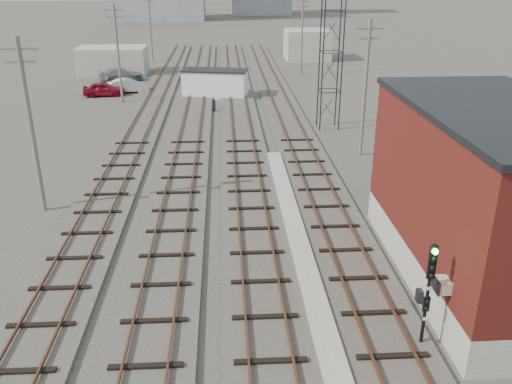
{
  "coord_description": "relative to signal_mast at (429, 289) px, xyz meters",
  "views": [
    {
      "loc": [
        -2.82,
        -6.97,
        11.99
      ],
      "look_at": [
        -1.4,
        16.51,
        2.2
      ],
      "focal_mm": 38.0,
      "sensor_mm": 36.0,
      "label": 1
    }
  ],
  "objects": [
    {
      "name": "track_left",
      "position": [
        -13.2,
        31.3,
        -2.19
      ],
      "size": [
        3.2,
        90.0,
        0.39
      ],
      "color": "#332D28",
      "rests_on": "ground"
    },
    {
      "name": "shed_left",
      "position": [
        -19.7,
        52.3,
        -0.7
      ],
      "size": [
        8.0,
        5.0,
        3.2
      ],
      "primitive_type": "cube",
      "color": "gray",
      "rests_on": "ground"
    },
    {
      "name": "track_right",
      "position": [
        -1.2,
        31.3,
        -2.19
      ],
      "size": [
        3.2,
        90.0,
        0.39
      ],
      "color": "#332D28",
      "rests_on": "ground"
    },
    {
      "name": "utility_pole_right_b",
      "position": [
        2.8,
        50.3,
        2.5
      ],
      "size": [
        1.8,
        0.24,
        9.0
      ],
      "color": "#595147",
      "rests_on": "ground"
    },
    {
      "name": "ground",
      "position": [
        -3.7,
        52.3,
        -2.3
      ],
      "size": [
        320.0,
        320.0,
        0.0
      ],
      "primitive_type": "plane",
      "color": "#282621",
      "rests_on": "ground"
    },
    {
      "name": "utility_pole_left_a",
      "position": [
        -16.2,
        12.3,
        2.5
      ],
      "size": [
        1.8,
        0.24,
        9.0
      ],
      "color": "#595147",
      "rests_on": "ground"
    },
    {
      "name": "car_red",
      "position": [
        -18.49,
        40.15,
        -1.6
      ],
      "size": [
        4.23,
        2.04,
        1.39
      ],
      "primitive_type": "imported",
      "rotation": [
        0.0,
        0.0,
        1.67
      ],
      "color": "maroon",
      "rests_on": "ground"
    },
    {
      "name": "utility_pole_left_b",
      "position": [
        -16.2,
        37.3,
        2.5
      ],
      "size": [
        1.8,
        0.24,
        9.0
      ],
      "color": "#595147",
      "rests_on": "ground"
    },
    {
      "name": "brick_building",
      "position": [
        3.8,
        4.3,
        1.33
      ],
      "size": [
        6.54,
        12.2,
        7.22
      ],
      "color": "gray",
      "rests_on": "ground"
    },
    {
      "name": "track_mid_left",
      "position": [
        -9.2,
        31.3,
        -2.19
      ],
      "size": [
        3.2,
        90.0,
        0.39
      ],
      "color": "#332D28",
      "rests_on": "ground"
    },
    {
      "name": "lattice_tower",
      "position": [
        1.8,
        27.3,
        5.2
      ],
      "size": [
        1.6,
        1.6,
        15.0
      ],
      "color": "black",
      "rests_on": "ground"
    },
    {
      "name": "utility_pole_left_c",
      "position": [
        -16.2,
        62.3,
        2.5
      ],
      "size": [
        1.8,
        0.24,
        9.0
      ],
      "color": "#595147",
      "rests_on": "ground"
    },
    {
      "name": "car_grey",
      "position": [
        -18.05,
        47.77,
        -1.56
      ],
      "size": [
        5.44,
        3.83,
        1.46
      ],
      "primitive_type": "imported",
      "rotation": [
        0.0,
        0.0,
        1.97
      ],
      "color": "gray",
      "rests_on": "ground"
    },
    {
      "name": "car_silver",
      "position": [
        -16.33,
        41.71,
        -1.59
      ],
      "size": [
        4.45,
        1.99,
        1.42
      ],
      "primitive_type": "imported",
      "rotation": [
        0.0,
        0.0,
        1.69
      ],
      "color": "#B3B5BB",
      "rests_on": "ground"
    },
    {
      "name": "signal_mast",
      "position": [
        0.0,
        0.0,
        0.0
      ],
      "size": [
        0.4,
        0.41,
        3.93
      ],
      "color": "gray",
      "rests_on": "ground"
    },
    {
      "name": "track_mid_right",
      "position": [
        -5.2,
        31.3,
        -2.19
      ],
      "size": [
        3.2,
        90.0,
        0.39
      ],
      "color": "#332D28",
      "rests_on": "ground"
    },
    {
      "name": "utility_pole_right_a",
      "position": [
        2.8,
        20.3,
        2.5
      ],
      "size": [
        1.8,
        0.24,
        9.0
      ],
      "color": "#595147",
      "rests_on": "ground"
    },
    {
      "name": "platform_curb",
      "position": [
        -3.2,
        6.3,
        -2.17
      ],
      "size": [
        0.9,
        28.0,
        0.26
      ],
      "primitive_type": "cube",
      "color": "gray",
      "rests_on": "ground"
    },
    {
      "name": "site_trailer",
      "position": [
        -7.32,
        39.15,
        -0.94
      ],
      "size": [
        6.82,
        3.99,
        2.69
      ],
      "rotation": [
        0.0,
        0.0,
        -0.2
      ],
      "color": "white",
      "rests_on": "ground"
    },
    {
      "name": "switch_stand",
      "position": [
        -7.4,
        33.3,
        -1.74
      ],
      "size": [
        0.32,
        0.32,
        1.17
      ],
      "rotation": [
        0.0,
        0.0,
        -0.2
      ],
      "color": "black",
      "rests_on": "ground"
    },
    {
      "name": "shed_right",
      "position": [
        5.3,
        62.3,
        -0.3
      ],
      "size": [
        6.0,
        6.0,
        4.0
      ],
      "primitive_type": "cube",
      "color": "gray",
      "rests_on": "ground"
    }
  ]
}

